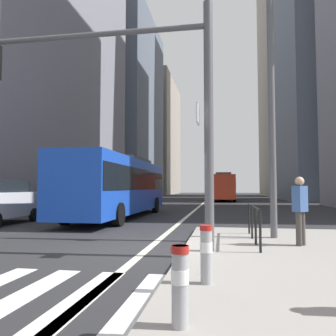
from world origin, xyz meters
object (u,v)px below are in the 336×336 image
at_px(street_lamp_post, 271,67).
at_px(bollard_left, 206,251).
at_px(car_oncoming_mid, 124,194).
at_px(bollard_front, 180,281).
at_px(city_bus_blue_oncoming, 120,184).
at_px(city_bus_red_receding, 223,186).
at_px(pedestrian_waiting, 300,207).
at_px(car_receding_near, 227,191).
at_px(traffic_signal_gantry, 127,88).

relative_size(street_lamp_post, bollard_left, 8.96).
height_order(car_oncoming_mid, bollard_front, car_oncoming_mid).
distance_m(city_bus_blue_oncoming, street_lamp_post, 10.59).
distance_m(city_bus_blue_oncoming, city_bus_red_receding, 25.08).
distance_m(bollard_left, pedestrian_waiting, 4.39).
xyz_separation_m(car_oncoming_mid, pedestrian_waiting, (11.33, -21.95, 0.14)).
height_order(city_bus_red_receding, car_oncoming_mid, city_bus_red_receding).
distance_m(car_oncoming_mid, street_lamp_post, 23.76).
bearing_deg(car_receding_near, pedestrian_waiting, -88.70).
bearing_deg(traffic_signal_gantry, city_bus_red_receding, 85.91).
bearing_deg(city_bus_red_receding, car_oncoming_mid, -130.96).
distance_m(car_oncoming_mid, pedestrian_waiting, 24.71).
distance_m(street_lamp_post, bollard_left, 7.06).
height_order(city_bus_red_receding, traffic_signal_gantry, traffic_signal_gantry).
bearing_deg(car_receding_near, car_oncoming_mid, -110.60).
bearing_deg(city_bus_blue_oncoming, car_receding_near, 81.11).
distance_m(city_bus_red_receding, bollard_left, 36.64).
distance_m(traffic_signal_gantry, street_lamp_post, 4.66).
bearing_deg(car_oncoming_mid, bollard_front, -71.98).
xyz_separation_m(car_oncoming_mid, car_receding_near, (10.22, 27.18, 0.00)).
height_order(car_oncoming_mid, traffic_signal_gantry, traffic_signal_gantry).
relative_size(city_bus_red_receding, car_receding_near, 2.59).
distance_m(city_bus_blue_oncoming, bollard_front, 14.77).
relative_size(city_bus_blue_oncoming, car_receding_near, 2.73).
bearing_deg(car_oncoming_mid, car_receding_near, 69.40).
xyz_separation_m(car_oncoming_mid, bollard_left, (9.10, -25.71, -0.34)).
xyz_separation_m(street_lamp_post, bollard_left, (-1.76, -5.02, -4.64)).
height_order(city_bus_blue_oncoming, bollard_left, city_bus_blue_oncoming).
xyz_separation_m(street_lamp_post, pedestrian_waiting, (0.47, -1.27, -4.15)).
height_order(car_oncoming_mid, pedestrian_waiting, car_oncoming_mid).
height_order(city_bus_blue_oncoming, bollard_front, city_bus_blue_oncoming).
height_order(street_lamp_post, pedestrian_waiting, street_lamp_post).
distance_m(bollard_front, bollard_left, 1.66).
bearing_deg(city_bus_blue_oncoming, pedestrian_waiting, -48.40).
bearing_deg(city_bus_red_receding, traffic_signal_gantry, -94.09).
xyz_separation_m(city_bus_blue_oncoming, street_lamp_post, (7.01, -7.15, 3.45)).
bearing_deg(street_lamp_post, car_oncoming_mid, 117.70).
relative_size(street_lamp_post, bollard_front, 9.37).
distance_m(city_bus_blue_oncoming, traffic_signal_gantry, 10.31).
distance_m(car_oncoming_mid, bollard_front, 28.77).
height_order(street_lamp_post, bollard_left, street_lamp_post).
bearing_deg(car_receding_near, city_bus_blue_oncoming, -98.89).
bearing_deg(car_oncoming_mid, bollard_left, -70.50).
distance_m(car_receding_near, pedestrian_waiting, 49.15).
xyz_separation_m(traffic_signal_gantry, pedestrian_waiting, (4.29, 1.12, -2.98)).
height_order(city_bus_blue_oncoming, car_receding_near, city_bus_blue_oncoming).
bearing_deg(street_lamp_post, pedestrian_waiting, -69.70).
bearing_deg(car_oncoming_mid, pedestrian_waiting, -62.71).
bearing_deg(car_oncoming_mid, street_lamp_post, -62.30).
height_order(traffic_signal_gantry, pedestrian_waiting, traffic_signal_gantry).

